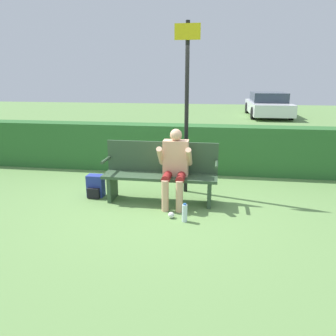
{
  "coord_description": "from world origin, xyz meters",
  "views": [
    {
      "loc": [
        0.9,
        -5.03,
        2.02
      ],
      "look_at": [
        0.15,
        -0.1,
        0.62
      ],
      "focal_mm": 35.0,
      "sensor_mm": 36.0,
      "label": 1
    }
  ],
  "objects": [
    {
      "name": "ground_plane",
      "position": [
        0.0,
        0.0,
        0.0
      ],
      "size": [
        40.0,
        40.0,
        0.0
      ],
      "primitive_type": "plane",
      "color": "#668E4C"
    },
    {
      "name": "hedge_back",
      "position": [
        0.0,
        1.89,
        0.51
      ],
      "size": [
        12.0,
        0.51,
        1.01
      ],
      "color": "#2D662D",
      "rests_on": "ground"
    },
    {
      "name": "park_bench",
      "position": [
        0.0,
        0.07,
        0.49
      ],
      "size": [
        1.87,
        0.45,
        0.98
      ],
      "color": "#334C33",
      "rests_on": "ground"
    },
    {
      "name": "person_seated",
      "position": [
        0.26,
        -0.05,
        0.68
      ],
      "size": [
        0.54,
        0.58,
        1.22
      ],
      "color": "#DBA884",
      "rests_on": "ground"
    },
    {
      "name": "backpack",
      "position": [
        -1.15,
        0.08,
        0.18
      ],
      "size": [
        0.28,
        0.25,
        0.38
      ],
      "color": "#283893",
      "rests_on": "ground"
    },
    {
      "name": "water_bottle",
      "position": [
        0.48,
        -0.71,
        0.13
      ],
      "size": [
        0.08,
        0.08,
        0.28
      ],
      "color": "silver",
      "rests_on": "ground"
    },
    {
      "name": "signpost",
      "position": [
        0.37,
        0.56,
        1.62
      ],
      "size": [
        0.41,
        0.09,
        2.87
      ],
      "color": "black",
      "rests_on": "ground"
    },
    {
      "name": "parked_car",
      "position": [
        3.44,
        12.73,
        0.58
      ],
      "size": [
        2.03,
        4.61,
        1.22
      ],
      "rotation": [
        0.0,
        0.0,
        1.59
      ],
      "color": "silver",
      "rests_on": "ground"
    },
    {
      "name": "litter_crumple",
      "position": [
        0.28,
        -0.62,
        0.05
      ],
      "size": [
        0.09,
        0.09,
        0.09
      ],
      "color": "silver",
      "rests_on": "ground"
    }
  ]
}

